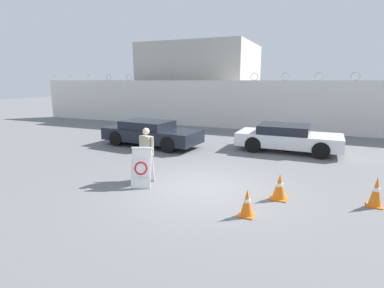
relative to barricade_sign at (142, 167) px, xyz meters
name	(u,v)px	position (x,y,z in m)	size (l,w,h in m)	color
ground_plane	(203,188)	(1.76, 0.50, -0.58)	(90.00, 90.00, 0.00)	slate
perimeter_wall	(268,106)	(1.76, 11.65, 0.97)	(36.00, 0.30, 3.55)	silver
building_block	(201,82)	(-4.65, 16.61, 2.40)	(8.50, 7.26, 5.96)	#B2ADA3
barricade_sign	(142,167)	(0.00, 0.00, 0.00)	(0.79, 0.87, 1.17)	white
security_guard	(147,151)	(-0.16, 0.52, 0.34)	(0.60, 0.49, 1.67)	black
traffic_cone_near	(247,203)	(3.36, -0.84, -0.26)	(0.35, 0.35, 0.65)	orange
traffic_cone_mid	(376,192)	(6.20, 0.96, -0.20)	(0.35, 0.35, 0.78)	orange
traffic_cone_far	(279,187)	(3.92, 0.51, -0.24)	(0.43, 0.43, 0.69)	orange
parked_car_front_coupe	(151,133)	(-2.65, 4.93, 0.05)	(4.93, 2.26, 1.21)	black
parked_car_rear_sedan	(287,138)	(3.51, 6.37, 0.03)	(4.45, 2.08, 1.17)	black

